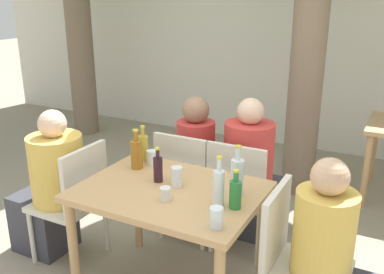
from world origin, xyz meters
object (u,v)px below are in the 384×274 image
at_px(dining_table_front, 170,204).
at_px(patio_chair_3, 240,191).
at_px(oil_cruet_0, 143,147).
at_px(drinking_glass_2, 177,177).
at_px(green_bottle_4, 235,193).
at_px(water_bottle_5, 237,176).
at_px(amber_bottle_3, 137,153).
at_px(drinking_glass_3, 165,194).
at_px(water_bottle_1, 219,187).
at_px(patio_chair_0, 75,197).
at_px(person_seated_0, 51,190).
at_px(wine_bottle_2, 158,169).
at_px(person_seated_3, 251,177).
at_px(person_seated_1, 338,272).
at_px(patio_chair_1, 293,257).
at_px(drinking_glass_0, 216,218).
at_px(drinking_glass_1, 152,158).
at_px(person_seated_2, 201,170).
at_px(patio_chair_2, 187,180).

xyz_separation_m(dining_table_front, patio_chair_3, (0.22, 0.65, -0.14)).
height_order(oil_cruet_0, drinking_glass_2, oil_cruet_0).
relative_size(patio_chair_3, green_bottle_4, 3.92).
bearing_deg(water_bottle_5, amber_bottle_3, 174.96).
bearing_deg(drinking_glass_3, water_bottle_1, 14.29).
bearing_deg(amber_bottle_3, patio_chair_0, -156.59).
height_order(person_seated_0, water_bottle_1, person_seated_0).
height_order(wine_bottle_2, drinking_glass_3, wine_bottle_2).
distance_m(person_seated_3, drinking_glass_2, 0.89).
bearing_deg(wine_bottle_2, oil_cruet_0, 137.60).
relative_size(dining_table_front, person_seated_1, 0.99).
distance_m(oil_cruet_0, wine_bottle_2, 0.39).
height_order(wine_bottle_2, green_bottle_4, green_bottle_4).
distance_m(amber_bottle_3, green_bottle_4, 0.85).
bearing_deg(water_bottle_1, oil_cruet_0, 153.10).
height_order(person_seated_3, oil_cruet_0, person_seated_3).
relative_size(oil_cruet_0, drinking_glass_2, 2.06).
relative_size(oil_cruet_0, wine_bottle_2, 1.14).
bearing_deg(amber_bottle_3, person_seated_1, -7.44).
height_order(person_seated_3, water_bottle_1, person_seated_3).
height_order(patio_chair_1, person_seated_3, person_seated_3).
xyz_separation_m(green_bottle_4, water_bottle_5, (-0.05, 0.16, 0.03)).
height_order(person_seated_3, amber_bottle_3, person_seated_3).
relative_size(green_bottle_4, drinking_glass_2, 1.81).
height_order(patio_chair_1, green_bottle_4, green_bottle_4).
height_order(person_seated_3, water_bottle_5, person_seated_3).
height_order(oil_cruet_0, water_bottle_5, water_bottle_5).
xyz_separation_m(patio_chair_1, oil_cruet_0, (-1.20, 0.33, 0.34)).
distance_m(drinking_glass_0, drinking_glass_1, 0.96).
xyz_separation_m(wine_bottle_2, amber_bottle_3, (-0.25, 0.12, 0.02)).
height_order(person_seated_2, green_bottle_4, person_seated_2).
relative_size(patio_chair_2, person_seated_0, 0.79).
distance_m(water_bottle_1, drinking_glass_3, 0.32).
bearing_deg(person_seated_2, drinking_glass_0, 119.72).
height_order(oil_cruet_0, water_bottle_1, water_bottle_1).
bearing_deg(amber_bottle_3, drinking_glass_1, 61.70).
relative_size(oil_cruet_0, amber_bottle_3, 0.93).
bearing_deg(patio_chair_1, oil_cruet_0, 74.87).
bearing_deg(drinking_glass_0, drinking_glass_3, 159.34).
relative_size(oil_cruet_0, drinking_glass_1, 2.56).
relative_size(person_seated_2, water_bottle_5, 3.68).
height_order(patio_chair_1, amber_bottle_3, amber_bottle_3).
height_order(patio_chair_0, patio_chair_1, same).
distance_m(person_seated_3, wine_bottle_2, 0.94).
height_order(dining_table_front, person_seated_0, person_seated_0).
bearing_deg(green_bottle_4, wine_bottle_2, 169.47).
bearing_deg(dining_table_front, drinking_glass_3, -68.67).
bearing_deg(amber_bottle_3, oil_cruet_0, 105.49).
xyz_separation_m(dining_table_front, wine_bottle_2, (-0.12, 0.06, 0.19)).
bearing_deg(water_bottle_5, patio_chair_1, -16.36).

